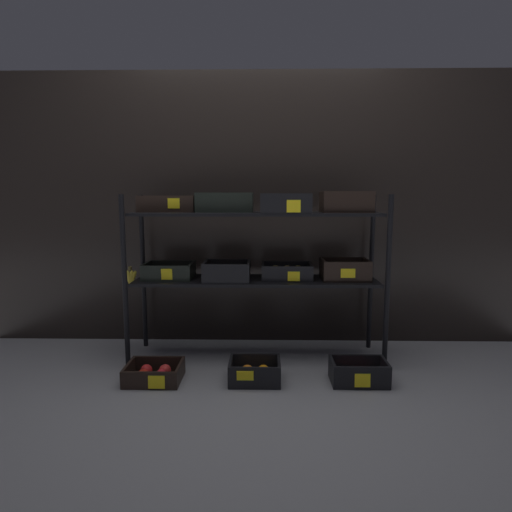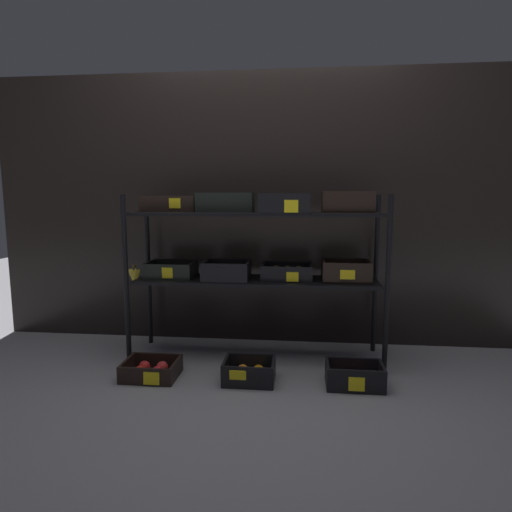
# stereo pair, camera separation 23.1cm
# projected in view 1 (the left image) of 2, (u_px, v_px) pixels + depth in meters

# --- Properties ---
(ground_plane) EXTENTS (10.00, 10.00, 0.00)m
(ground_plane) POSITION_uv_depth(u_px,v_px,m) (256.00, 357.00, 2.88)
(ground_plane) COLOR gray
(storefront_wall) EXTENTS (4.03, 0.12, 1.97)m
(storefront_wall) POSITION_uv_depth(u_px,v_px,m) (257.00, 210.00, 3.15)
(storefront_wall) COLOR black
(storefront_wall) RESTS_ON ground_plane
(display_rack) EXTENTS (1.74, 0.44, 1.12)m
(display_rack) POSITION_uv_depth(u_px,v_px,m) (259.00, 244.00, 2.78)
(display_rack) COLOR black
(display_rack) RESTS_ON ground_plane
(crate_ground_apple_red) EXTENTS (0.32, 0.26, 0.10)m
(crate_ground_apple_red) POSITION_uv_depth(u_px,v_px,m) (154.00, 374.00, 2.50)
(crate_ground_apple_red) COLOR black
(crate_ground_apple_red) RESTS_ON ground_plane
(crate_ground_orange) EXTENTS (0.30, 0.23, 0.13)m
(crate_ground_orange) POSITION_uv_depth(u_px,v_px,m) (255.00, 373.00, 2.49)
(crate_ground_orange) COLOR black
(crate_ground_orange) RESTS_ON ground_plane
(crate_ground_center_apple_red) EXTENTS (0.33, 0.21, 0.14)m
(crate_ground_center_apple_red) POSITION_uv_depth(u_px,v_px,m) (359.00, 374.00, 2.47)
(crate_ground_center_apple_red) COLOR black
(crate_ground_center_apple_red) RESTS_ON ground_plane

